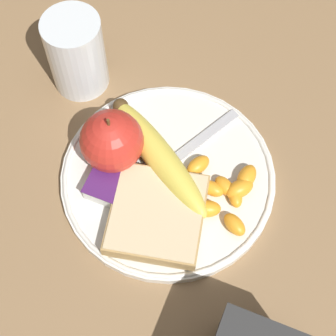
% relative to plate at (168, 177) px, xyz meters
% --- Properties ---
extents(ground_plane, '(3.00, 3.00, 0.00)m').
position_rel_plate_xyz_m(ground_plane, '(0.00, 0.00, -0.01)').
color(ground_plane, olive).
extents(plate, '(0.26, 0.26, 0.01)m').
position_rel_plate_xyz_m(plate, '(0.00, 0.00, 0.00)').
color(plate, silver).
rests_on(plate, ground_plane).
extents(juice_glass, '(0.07, 0.07, 0.11)m').
position_rel_plate_xyz_m(juice_glass, '(0.10, 0.16, 0.04)').
color(juice_glass, silver).
rests_on(juice_glass, ground_plane).
extents(apple, '(0.07, 0.07, 0.08)m').
position_rel_plate_xyz_m(apple, '(0.00, 0.07, 0.04)').
color(apple, red).
rests_on(apple, plate).
extents(banana, '(0.13, 0.17, 0.04)m').
position_rel_plate_xyz_m(banana, '(0.01, 0.02, 0.02)').
color(banana, '#E0CC4C').
rests_on(banana, plate).
extents(bread_slice, '(0.13, 0.12, 0.02)m').
position_rel_plate_xyz_m(bread_slice, '(-0.06, -0.01, 0.02)').
color(bread_slice, '#AB8751').
rests_on(bread_slice, plate).
extents(fork, '(0.18, 0.11, 0.00)m').
position_rel_plate_xyz_m(fork, '(0.01, 0.01, 0.01)').
color(fork, '#B2B2B7').
rests_on(fork, plate).
extents(jam_packet, '(0.05, 0.04, 0.02)m').
position_rel_plate_xyz_m(jam_packet, '(-0.04, 0.06, 0.01)').
color(jam_packet, silver).
rests_on(jam_packet, plate).
extents(orange_segment_0, '(0.03, 0.04, 0.02)m').
position_rel_plate_xyz_m(orange_segment_0, '(-0.03, -0.06, 0.01)').
color(orange_segment_0, orange).
rests_on(orange_segment_0, plate).
extents(orange_segment_1, '(0.04, 0.02, 0.02)m').
position_rel_plate_xyz_m(orange_segment_1, '(0.03, -0.09, 0.01)').
color(orange_segment_1, orange).
rests_on(orange_segment_1, plate).
extents(orange_segment_2, '(0.02, 0.03, 0.01)m').
position_rel_plate_xyz_m(orange_segment_2, '(-0.04, -0.03, 0.01)').
color(orange_segment_2, orange).
rests_on(orange_segment_2, plate).
extents(orange_segment_3, '(0.03, 0.03, 0.01)m').
position_rel_plate_xyz_m(orange_segment_3, '(-0.00, -0.08, 0.01)').
color(orange_segment_3, orange).
rests_on(orange_segment_3, plate).
extents(orange_segment_4, '(0.03, 0.04, 0.02)m').
position_rel_plate_xyz_m(orange_segment_4, '(-0.03, -0.09, 0.01)').
color(orange_segment_4, orange).
rests_on(orange_segment_4, plate).
extents(orange_segment_5, '(0.04, 0.04, 0.02)m').
position_rel_plate_xyz_m(orange_segment_5, '(0.01, -0.09, 0.01)').
color(orange_segment_5, orange).
rests_on(orange_segment_5, plate).
extents(orange_segment_6, '(0.04, 0.03, 0.02)m').
position_rel_plate_xyz_m(orange_segment_6, '(0.02, -0.03, 0.01)').
color(orange_segment_6, orange).
rests_on(orange_segment_6, plate).
extents(orange_segment_7, '(0.03, 0.03, 0.02)m').
position_rel_plate_xyz_m(orange_segment_7, '(0.01, -0.07, 0.01)').
color(orange_segment_7, orange).
rests_on(orange_segment_7, plate).
extents(orange_segment_8, '(0.02, 0.03, 0.02)m').
position_rel_plate_xyz_m(orange_segment_8, '(-0.00, -0.06, 0.01)').
color(orange_segment_8, orange).
rests_on(orange_segment_8, plate).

